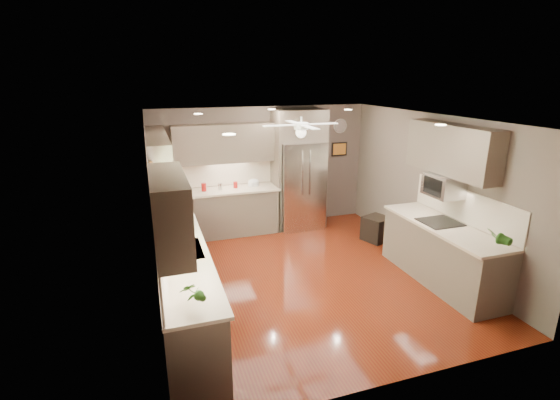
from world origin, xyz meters
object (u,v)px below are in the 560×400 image
bowl (254,185)px  microwave (444,185)px  canister_d (235,185)px  potted_plant_left (192,293)px  canister_a (204,187)px  potted_plant_right (498,237)px  refrigerator (299,172)px  stool (376,229)px  soap_bottle (169,232)px  paper_towel (181,251)px  canister_b (220,186)px

bowl → microwave: 3.63m
canister_d → potted_plant_left: bearing=-107.7°
canister_a → potted_plant_right: bearing=-51.3°
refrigerator → stool: size_ratio=4.31×
soap_bottle → refrigerator: size_ratio=0.08×
soap_bottle → canister_a: bearing=70.6°
paper_towel → bowl: bearing=60.9°
canister_b → soap_bottle: (-1.11, -2.24, 0.03)m
refrigerator → canister_b: bearing=179.2°
paper_towel → refrigerator: bearing=48.5°
refrigerator → paper_towel: (-2.67, -3.02, -0.11)m
paper_towel → canister_d: bearing=66.6°
canister_b → canister_d: size_ratio=1.04×
canister_d → paper_towel: paper_towel is taller
potted_plant_left → microwave: 4.23m
soap_bottle → microwave: size_ratio=0.37×
canister_b → canister_d: bearing=10.3°
canister_d → refrigerator: refrigerator is taller
potted_plant_left → paper_towel: potted_plant_left is taller
soap_bottle → potted_plant_right: size_ratio=0.58×
canister_d → potted_plant_left: (-1.33, -4.16, 0.11)m
canister_d → canister_a: bearing=-175.8°
microwave → stool: bearing=96.4°
potted_plant_right → bowl: bearing=118.4°
potted_plant_right → canister_a: bearing=128.7°
canister_d → microwave: bearing=-46.4°
stool → canister_b: bearing=156.4°
canister_a → potted_plant_left: 4.17m
canister_b → paper_towel: size_ratio=0.39×
potted_plant_left → potted_plant_right: size_ratio=0.95×
microwave → potted_plant_right: bearing=-95.5°
canister_b → canister_a: bearing=178.0°
canister_b → microwave: bearing=-42.5°
soap_bottle → paper_towel: 0.80m
soap_bottle → potted_plant_left: potted_plant_left is taller
potted_plant_right → refrigerator: refrigerator is taller
potted_plant_right → soap_bottle: bearing=156.7°
soap_bottle → stool: size_ratio=0.35×
potted_plant_right → bowl: 4.55m
canister_b → stool: size_ratio=0.23×
bowl → paper_towel: bearing=-119.1°
potted_plant_left → paper_towel: bearing=90.8°
bowl → canister_a: bearing=-177.9°
microwave → potted_plant_left: bearing=-161.0°
canister_b → paper_towel: 3.21m
canister_a → potted_plant_right: 5.08m
paper_towel → canister_a: bearing=76.9°
soap_bottle → bowl: 2.91m
canister_d → stool: size_ratio=0.22×
canister_a → paper_towel: (-0.71, -3.05, 0.06)m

